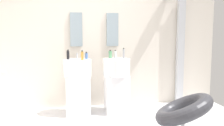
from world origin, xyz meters
name	(u,v)px	position (x,y,z in m)	size (l,w,h in m)	color
rear_partition	(94,38)	(0.00, 1.65, 1.30)	(4.80, 0.10, 2.60)	beige
pedestal_sink_left	(78,85)	(-0.34, 1.16, 0.51)	(0.47, 0.47, 1.05)	white
pedestal_sink_right	(117,84)	(0.34, 1.16, 0.51)	(0.47, 0.47, 1.05)	white
vanity_mirror_left	(76,30)	(-0.34, 1.58, 1.45)	(0.22, 0.03, 0.61)	#8C9EA8
vanity_mirror_right	(112,30)	(0.34, 1.58, 1.45)	(0.22, 0.03, 0.61)	#8C9EA8
shower_column	(180,49)	(1.66, 1.53, 1.08)	(0.49, 0.24, 2.05)	#B7BABF
lounge_chair	(183,113)	(0.99, -0.09, 0.35)	(1.06, 1.06, 0.65)	#B7BABF
soap_bottle_blue	(86,56)	(-0.18, 1.18, 1.00)	(0.05, 0.05, 0.12)	#4C72B7
soap_bottle_grey	(124,54)	(0.46, 1.15, 1.04)	(0.04, 0.04, 0.19)	#99999E
soap_bottle_amber	(82,56)	(-0.26, 1.02, 1.02)	(0.04, 0.04, 0.16)	#C68C38
soap_bottle_white	(115,54)	(0.34, 1.31, 1.01)	(0.04, 0.04, 0.14)	white
soap_bottle_black	(68,55)	(-0.49, 1.20, 1.02)	(0.05, 0.05, 0.16)	black
soap_bottle_green	(110,54)	(0.25, 1.28, 1.02)	(0.06, 0.06, 0.15)	#59996B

